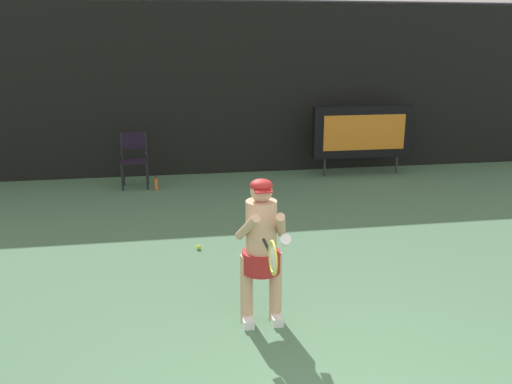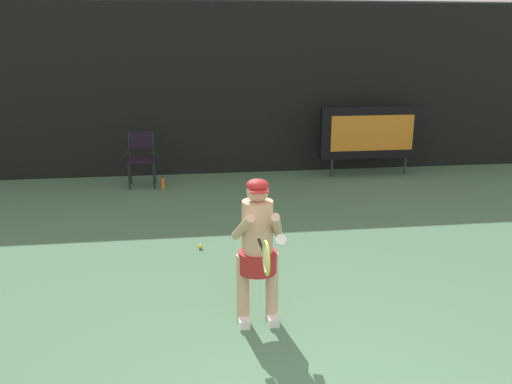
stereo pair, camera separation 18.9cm
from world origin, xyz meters
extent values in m
cube|color=black|center=(0.00, 8.50, 1.80)|extent=(18.00, 0.12, 3.60)
cylinder|color=#38383D|center=(0.00, 8.50, 3.63)|extent=(18.00, 0.05, 0.05)
cube|color=black|center=(2.89, 7.77, 0.95)|extent=(2.20, 0.20, 1.10)
cube|color=orange|center=(2.89, 7.67, 0.95)|extent=(1.80, 0.01, 0.75)
cylinder|color=#2D2D33|center=(2.06, 7.77, 0.20)|extent=(0.05, 0.05, 0.40)
cylinder|color=#2D2D33|center=(3.71, 7.77, 0.20)|extent=(0.05, 0.05, 0.40)
cylinder|color=black|center=(-2.16, 7.31, 0.26)|extent=(0.04, 0.04, 0.52)
cylinder|color=black|center=(-1.69, 7.31, 0.26)|extent=(0.04, 0.04, 0.52)
cylinder|color=black|center=(-2.16, 7.72, 0.26)|extent=(0.04, 0.04, 0.52)
cylinder|color=black|center=(-1.69, 7.72, 0.26)|extent=(0.04, 0.04, 0.52)
cube|color=black|center=(-1.92, 7.51, 0.54)|extent=(0.52, 0.44, 0.03)
cylinder|color=black|center=(-2.16, 7.72, 0.80)|extent=(0.04, 0.04, 0.56)
cylinder|color=black|center=(-1.69, 7.72, 0.80)|extent=(0.04, 0.04, 0.56)
cube|color=black|center=(-1.92, 7.72, 0.91)|extent=(0.48, 0.02, 0.34)
cylinder|color=black|center=(-2.16, 7.51, 0.74)|extent=(0.04, 0.44, 0.04)
cylinder|color=black|center=(-1.69, 7.51, 0.74)|extent=(0.04, 0.44, 0.04)
cylinder|color=orange|center=(-1.51, 7.26, 0.12)|extent=(0.07, 0.07, 0.24)
cylinder|color=black|center=(-1.51, 7.26, 0.25)|extent=(0.03, 0.03, 0.03)
cube|color=white|center=(-0.53, 1.89, 0.04)|extent=(0.11, 0.26, 0.09)
cube|color=white|center=(-0.23, 1.89, 0.04)|extent=(0.11, 0.26, 0.09)
cylinder|color=tan|center=(-0.53, 1.94, 0.37)|extent=(0.13, 0.13, 0.74)
cylinder|color=tan|center=(-0.23, 1.94, 0.37)|extent=(0.13, 0.13, 0.74)
cylinder|color=maroon|center=(-0.38, 1.94, 0.67)|extent=(0.39, 0.39, 0.22)
cylinder|color=tan|center=(-0.38, 1.94, 1.02)|extent=(0.31, 0.31, 0.56)
sphere|color=tan|center=(-0.38, 1.94, 1.40)|extent=(0.22, 0.22, 0.22)
ellipsoid|color=#B22323|center=(-0.38, 1.94, 1.46)|extent=(0.22, 0.22, 0.12)
cube|color=#B22323|center=(-0.38, 1.84, 1.43)|extent=(0.17, 0.12, 0.02)
cylinder|color=tan|center=(-0.54, 1.78, 1.10)|extent=(0.20, 0.47, 0.38)
cylinder|color=tan|center=(-0.21, 1.78, 1.10)|extent=(0.20, 0.47, 0.38)
cylinder|color=white|center=(-0.19, 1.66, 0.99)|extent=(0.13, 0.13, 0.12)
cylinder|color=black|center=(-0.40, 1.57, 0.99)|extent=(0.03, 0.28, 0.03)
torus|color=#D2D840|center=(-0.40, 1.26, 0.99)|extent=(0.02, 0.31, 0.31)
ellipsoid|color=silver|center=(-0.40, 1.26, 0.99)|extent=(0.01, 0.26, 0.26)
sphere|color=#CCDB3D|center=(-0.89, 4.01, 0.03)|extent=(0.07, 0.07, 0.07)
camera|label=1|loc=(-1.25, -2.90, 2.79)|focal=36.95mm
camera|label=2|loc=(-1.06, -2.92, 2.79)|focal=36.95mm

